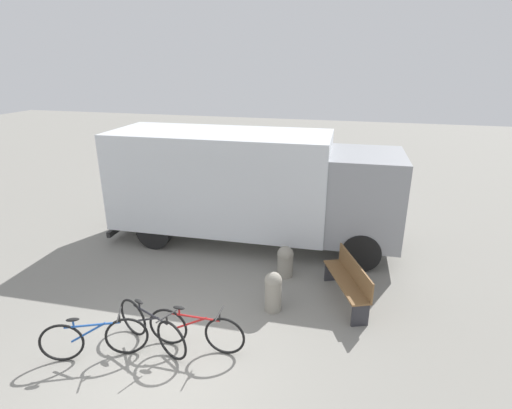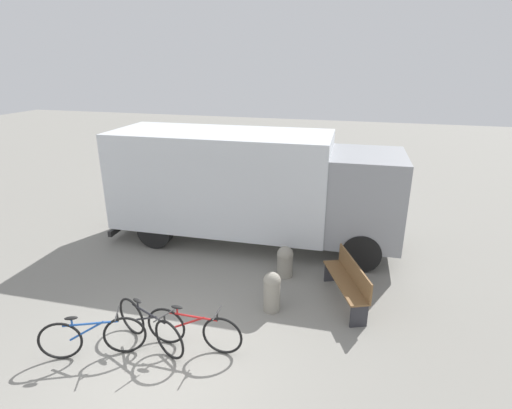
% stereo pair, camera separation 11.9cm
% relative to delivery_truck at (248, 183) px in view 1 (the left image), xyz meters
% --- Properties ---
extents(ground_plane, '(60.00, 60.00, 0.00)m').
position_rel_delivery_truck_xyz_m(ground_plane, '(-0.12, -5.10, -1.71)').
color(ground_plane, gray).
extents(delivery_truck, '(7.83, 2.50, 3.07)m').
position_rel_delivery_truck_xyz_m(delivery_truck, '(0.00, 0.00, 0.00)').
color(delivery_truck, silver).
rests_on(delivery_truck, ground).
extents(park_bench, '(1.06, 1.83, 0.93)m').
position_rel_delivery_truck_xyz_m(park_bench, '(2.85, -2.40, -1.18)').
color(park_bench, brown).
rests_on(park_bench, ground).
extents(bicycle_near, '(1.66, 0.77, 0.83)m').
position_rel_delivery_truck_xyz_m(bicycle_near, '(-1.29, -5.24, -1.32)').
color(bicycle_near, black).
rests_on(bicycle_near, ground).
extents(bicycle_middle, '(1.67, 0.76, 0.83)m').
position_rel_delivery_truck_xyz_m(bicycle_middle, '(-0.50, -4.73, -1.32)').
color(bicycle_middle, black).
rests_on(bicycle_middle, ground).
extents(bicycle_far, '(1.80, 0.44, 0.83)m').
position_rel_delivery_truck_xyz_m(bicycle_far, '(0.30, -4.61, -1.32)').
color(bicycle_far, black).
rests_on(bicycle_far, ground).
extents(bollard_near_bench, '(0.36, 0.36, 0.86)m').
position_rel_delivery_truck_xyz_m(bollard_near_bench, '(1.37, -3.12, -1.24)').
color(bollard_near_bench, gray).
rests_on(bollard_near_bench, ground).
extents(bollard_far_bench, '(0.39, 0.39, 0.76)m').
position_rel_delivery_truck_xyz_m(bollard_far_bench, '(1.36, -1.69, -1.30)').
color(bollard_far_bench, gray).
rests_on(bollard_far_bench, ground).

